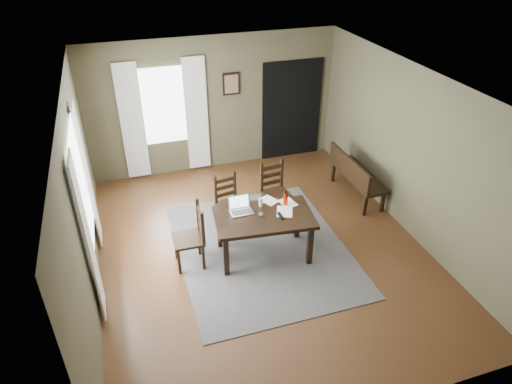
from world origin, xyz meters
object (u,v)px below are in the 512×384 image
object	(u,v)px
chair_end	(192,237)
chair_back_left	(229,203)
dining_table	(264,221)
laptop	(240,207)
water_bottle	(286,198)
bench	(355,173)
chair_back_right	(275,191)

from	to	relation	value
chair_end	chair_back_left	xyz separation A→B (m)	(0.78, 0.80, -0.04)
chair_back_left	dining_table	bearing A→B (deg)	-81.75
laptop	water_bottle	size ratio (longest dim) A/B	1.44
dining_table	bench	bearing A→B (deg)	33.70
chair_end	chair_back_left	bearing A→B (deg)	136.95
chair_back_left	laptop	bearing A→B (deg)	-99.57
chair_end	laptop	bearing A→B (deg)	99.09
chair_back_right	water_bottle	xyz separation A→B (m)	(-0.12, -0.78, 0.36)
chair_back_right	water_bottle	world-z (taller)	chair_back_right
water_bottle	chair_back_right	bearing A→B (deg)	81.28
chair_back_left	bench	world-z (taller)	chair_back_left
chair_end	bench	xyz separation A→B (m)	(3.25, 1.00, -0.01)
dining_table	water_bottle	bearing A→B (deg)	30.51
dining_table	bench	size ratio (longest dim) A/B	1.06
chair_back_right	water_bottle	distance (m)	0.87
chair_back_left	chair_end	bearing A→B (deg)	-144.20
chair_back_left	bench	xyz separation A→B (m)	(2.46, 0.21, 0.03)
chair_back_left	water_bottle	xyz separation A→B (m)	(0.72, -0.74, 0.39)
laptop	water_bottle	bearing A→B (deg)	-4.21
dining_table	chair_back_left	world-z (taller)	chair_back_left
bench	water_bottle	world-z (taller)	water_bottle
dining_table	bench	world-z (taller)	bench
chair_back_right	laptop	xyz separation A→B (m)	(-0.83, -0.73, 0.31)
bench	chair_end	bearing A→B (deg)	107.18
chair_back_right	water_bottle	bearing A→B (deg)	-105.17
dining_table	chair_end	xyz separation A→B (m)	(-1.08, 0.13, -0.15)
chair_back_left	water_bottle	world-z (taller)	water_bottle
dining_table	chair_back_right	xyz separation A→B (m)	(0.54, 0.97, -0.16)
chair_back_right	water_bottle	size ratio (longest dim) A/B	4.23
chair_back_right	laptop	distance (m)	1.15
chair_end	laptop	world-z (taller)	chair_end
chair_end	laptop	size ratio (longest dim) A/B	2.98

